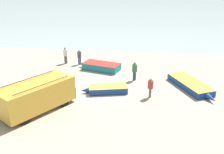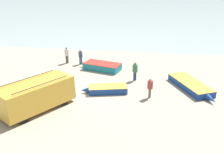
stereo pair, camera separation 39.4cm
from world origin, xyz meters
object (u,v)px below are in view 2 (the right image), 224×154
(fisherman_0, at_px, (150,86))
(fisherman_3, at_px, (81,55))
(fishing_rowboat_0, at_px, (101,66))
(fishing_rowboat_2, at_px, (106,89))
(fishing_rowboat_1, at_px, (191,86))
(parked_van, at_px, (36,95))
(fisherman_1, at_px, (135,70))
(fisherman_2, at_px, (67,54))

(fisherman_0, bearing_deg, fisherman_3, 155.80)
(fishing_rowboat_0, distance_m, fishing_rowboat_2, 5.45)
(fishing_rowboat_0, xyz_separation_m, fishing_rowboat_2, (1.44, -5.25, -0.07))
(fishing_rowboat_1, bearing_deg, parked_van, -90.73)
(fishing_rowboat_0, relative_size, fisherman_1, 2.64)
(fishing_rowboat_2, distance_m, fisherman_0, 3.59)
(fisherman_1, bearing_deg, fisherman_0, -23.54)
(fishing_rowboat_2, xyz_separation_m, fisherman_1, (2.10, 2.88, 0.76))
(fishing_rowboat_0, height_order, fisherman_2, fisherman_2)
(fisherman_0, xyz_separation_m, fisherman_1, (-1.40, 3.35, 0.06))
(fisherman_1, distance_m, fisherman_3, 7.04)
(parked_van, bearing_deg, fisherman_3, 30.63)
(parked_van, height_order, fishing_rowboat_1, parked_van)
(parked_van, distance_m, fishing_rowboat_0, 9.31)
(fishing_rowboat_0, bearing_deg, fisherman_3, -12.76)
(fishing_rowboat_0, height_order, fishing_rowboat_1, fishing_rowboat_0)
(fisherman_0, bearing_deg, fishing_rowboat_2, -168.31)
(parked_van, xyz_separation_m, fisherman_3, (0.42, 10.13, -0.19))
(fisherman_1, bearing_deg, fishing_rowboat_0, -169.97)
(fishing_rowboat_1, height_order, fisherman_0, fisherman_0)
(fisherman_0, distance_m, fisherman_2, 11.47)
(fishing_rowboat_1, xyz_separation_m, fisherman_1, (-4.80, 1.10, 0.75))
(fishing_rowboat_0, distance_m, fisherman_0, 7.59)
(fisherman_1, height_order, fisherman_3, fisherman_1)
(fishing_rowboat_0, height_order, fishing_rowboat_2, fishing_rowboat_0)
(fishing_rowboat_1, height_order, fisherman_1, fisherman_1)
(fisherman_2, distance_m, fisherman_3, 1.56)
(parked_van, xyz_separation_m, fisherman_1, (6.42, 6.44, -0.12))
(fishing_rowboat_2, bearing_deg, fishing_rowboat_1, -179.32)
(fisherman_3, bearing_deg, fisherman_2, -114.23)
(fisherman_1, bearing_deg, parked_van, -91.02)
(fishing_rowboat_1, xyz_separation_m, fisherman_0, (-3.41, -2.25, 0.69))
(fishing_rowboat_0, bearing_deg, fisherman_2, -4.72)
(parked_van, height_order, fisherman_3, parked_van)
(fisherman_3, bearing_deg, fishing_rowboat_1, 47.49)
(fishing_rowboat_2, height_order, fisherman_3, fisherman_3)
(fishing_rowboat_0, height_order, fisherman_1, fisherman_1)
(fisherman_0, xyz_separation_m, fisherman_2, (-8.94, 7.19, 0.08))
(fishing_rowboat_1, distance_m, fisherman_3, 11.83)
(fishing_rowboat_1, relative_size, fishing_rowboat_2, 1.43)
(fisherman_0, bearing_deg, fishing_rowboat_1, 52.87)
(fishing_rowboat_2, bearing_deg, fisherman_1, -139.87)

